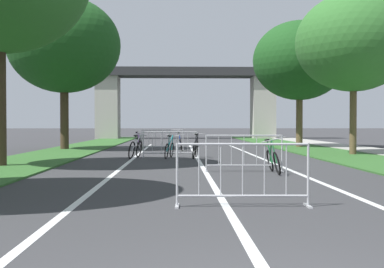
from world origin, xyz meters
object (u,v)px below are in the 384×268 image
at_px(crowd_barrier_nearest, 243,175).
at_px(bicycle_silver_1, 136,149).
at_px(crowd_barrier_fourth, 163,140).
at_px(bicycle_purple_5, 139,142).
at_px(tree_right_oak_near, 354,43).
at_px(bicycle_black_3, 196,149).
at_px(tree_left_maple_mid, 64,45).
at_px(tree_right_pine_near, 300,61).
at_px(crowd_barrier_third, 170,145).
at_px(bicycle_teal_0, 169,149).
at_px(bicycle_blue_4, 181,144).
at_px(crowd_barrier_second, 244,153).
at_px(bicycle_green_2, 273,160).

relative_size(crowd_barrier_nearest, bicycle_silver_1, 1.29).
xyz_separation_m(crowd_barrier_fourth, bicycle_silver_1, (-0.88, -6.55, -0.14)).
height_order(bicycle_silver_1, bicycle_purple_5, bicycle_silver_1).
bearing_deg(tree_right_oak_near, bicycle_black_3, -166.63).
distance_m(tree_left_maple_mid, bicycle_black_3, 10.69).
xyz_separation_m(tree_right_pine_near, bicycle_purple_5, (-9.01, -1.93, -4.60)).
bearing_deg(crowd_barrier_fourth, tree_right_oak_near, -30.01).
height_order(tree_right_oak_near, tree_right_pine_near, tree_right_pine_near).
relative_size(bicycle_silver_1, bicycle_purple_5, 1.05).
bearing_deg(crowd_barrier_nearest, tree_right_pine_near, 73.90).
xyz_separation_m(tree_right_pine_near, crowd_barrier_third, (-7.30, -8.40, -4.46)).
distance_m(bicycle_teal_0, bicycle_black_3, 1.04).
bearing_deg(tree_right_pine_near, bicycle_blue_4, -157.05).
bearing_deg(bicycle_blue_4, tree_right_oak_near, 148.81).
relative_size(crowd_barrier_nearest, crowd_barrier_third, 1.00).
bearing_deg(tree_left_maple_mid, tree_right_pine_near, 9.29).
xyz_separation_m(crowd_barrier_fourth, bicycle_black_3, (1.49, -6.47, -0.14)).
bearing_deg(crowd_barrier_nearest, crowd_barrier_second, 82.21).
relative_size(crowd_barrier_fourth, bicycle_black_3, 1.32).
distance_m(tree_right_pine_near, bicycle_teal_0, 12.36).
bearing_deg(bicycle_silver_1, bicycle_black_3, 13.55).
bearing_deg(bicycle_purple_5, crowd_barrier_fourth, -13.86).
xyz_separation_m(tree_left_maple_mid, crowd_barrier_second, (7.81, -12.38, -4.95)).
relative_size(tree_left_maple_mid, crowd_barrier_third, 3.60).
distance_m(bicycle_teal_0, bicycle_blue_4, 5.96).
height_order(bicycle_teal_0, bicycle_black_3, bicycle_black_3).
height_order(crowd_barrier_nearest, crowd_barrier_second, same).
xyz_separation_m(tree_right_oak_near, crowd_barrier_third, (-7.90, -1.26, -4.35)).
bearing_deg(bicycle_purple_5, bicycle_black_3, -65.20).
bearing_deg(bicycle_green_2, tree_left_maple_mid, -56.58).
bearing_deg(tree_right_pine_near, bicycle_purple_5, -167.90).
xyz_separation_m(crowd_barrier_nearest, bicycle_black_3, (-0.34, 11.81, -0.14)).
xyz_separation_m(crowd_barrier_third, bicycle_silver_1, (-1.35, -0.45, -0.14)).
relative_size(tree_left_maple_mid, bicycle_blue_4, 4.82).
bearing_deg(bicycle_teal_0, bicycle_green_2, -54.26).
xyz_separation_m(crowd_barrier_second, bicycle_silver_1, (-3.54, 5.64, -0.14)).
bearing_deg(crowd_barrier_second, bicycle_blue_4, 98.43).
relative_size(crowd_barrier_second, bicycle_black_3, 1.33).
relative_size(crowd_barrier_nearest, crowd_barrier_fourth, 1.00).
relative_size(bicycle_green_2, bicycle_blue_4, 0.99).
distance_m(bicycle_teal_0, bicycle_green_2, 6.87).
height_order(bicycle_green_2, bicycle_purple_5, bicycle_green_2).
distance_m(crowd_barrier_nearest, bicycle_silver_1, 12.05).
height_order(tree_left_maple_mid, tree_right_oak_near, tree_left_maple_mid).
distance_m(crowd_barrier_third, crowd_barrier_fourth, 6.11).
bearing_deg(bicycle_black_3, tree_right_oak_near, 21.45).
distance_m(tree_left_maple_mid, crowd_barrier_second, 15.45).
bearing_deg(crowd_barrier_third, bicycle_blue_4, 85.14).
bearing_deg(tree_right_oak_near, bicycle_teal_0, -168.02).
bearing_deg(tree_left_maple_mid, tree_right_oak_near, -20.42).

